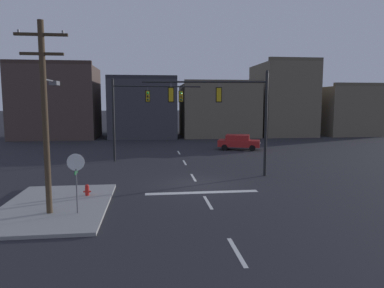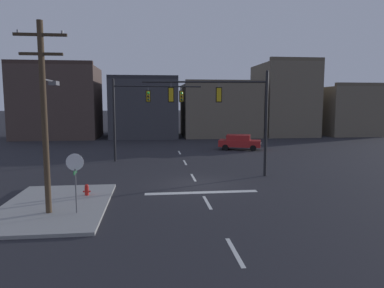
{
  "view_description": "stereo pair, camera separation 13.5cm",
  "coord_description": "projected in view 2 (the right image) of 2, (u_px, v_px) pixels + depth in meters",
  "views": [
    {
      "loc": [
        -2.89,
        -21.21,
        5.07
      ],
      "look_at": [
        -0.07,
        2.2,
        2.27
      ],
      "focal_mm": 32.93,
      "sensor_mm": 36.0,
      "label": 1
    },
    {
      "loc": [
        -2.75,
        -21.22,
        5.07
      ],
      "look_at": [
        -0.07,
        2.2,
        2.27
      ],
      "focal_mm": 32.93,
      "sensor_mm": 36.0,
      "label": 2
    }
  ],
  "objects": [
    {
      "name": "ground_plane",
      "position": [
        197.0,
        184.0,
        21.85
      ],
      "size": [
        400.0,
        400.0,
        0.0
      ],
      "primitive_type": "plane",
      "color": "#232328"
    },
    {
      "name": "sidewalk_near_corner",
      "position": [
        55.0,
        206.0,
        17.05
      ],
      "size": [
        5.0,
        8.0,
        0.15
      ],
      "primitive_type": "cube",
      "color": "gray",
      "rests_on": "ground"
    },
    {
      "name": "stop_bar_paint",
      "position": [
        202.0,
        192.0,
        19.87
      ],
      "size": [
        6.4,
        0.5,
        0.01
      ],
      "primitive_type": "cube",
      "color": "silver",
      "rests_on": "ground"
    },
    {
      "name": "lane_centreline",
      "position": [
        193.0,
        178.0,
        23.82
      ],
      "size": [
        0.16,
        26.4,
        0.01
      ],
      "color": "silver",
      "rests_on": "ground"
    },
    {
      "name": "signal_mast_near_side",
      "position": [
        230.0,
        106.0,
        23.8
      ],
      "size": [
        8.43,
        1.15,
        7.22
      ],
      "color": "black",
      "rests_on": "ground"
    },
    {
      "name": "signal_mast_far_side",
      "position": [
        140.0,
        106.0,
        30.37
      ],
      "size": [
        7.69,
        1.03,
        7.09
      ],
      "color": "black",
      "rests_on": "ground"
    },
    {
      "name": "stop_sign",
      "position": [
        75.0,
        169.0,
        15.52
      ],
      "size": [
        0.76,
        0.64,
        2.83
      ],
      "color": "#56565B",
      "rests_on": "ground"
    },
    {
      "name": "car_lot_nearside",
      "position": [
        239.0,
        142.0,
        37.67
      ],
      "size": [
        4.74,
        3.09,
        1.61
      ],
      "color": "#A81E1E",
      "rests_on": "ground"
    },
    {
      "name": "utility_pole",
      "position": [
        45.0,
        111.0,
        15.4
      ],
      "size": [
        2.2,
        2.24,
        8.52
      ],
      "color": "#423323",
      "rests_on": "ground"
    },
    {
      "name": "fire_hydrant",
      "position": [
        87.0,
        192.0,
        18.72
      ],
      "size": [
        0.4,
        0.3,
        0.75
      ],
      "color": "red",
      "rests_on": "ground"
    },
    {
      "name": "building_row",
      "position": [
        194.0,
        106.0,
        52.97
      ],
      "size": [
        52.94,
        13.88,
        11.31
      ],
      "color": "#473833",
      "rests_on": "ground"
    }
  ]
}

